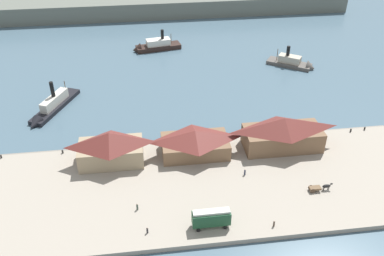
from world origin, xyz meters
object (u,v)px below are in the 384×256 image
(pedestrian_walking_east, at_px, (147,230))
(mooring_post_west, at_px, (1,156))
(mooring_post_center_west, at_px, (365,128))
(ferry_outer_harbor, at_px, (51,108))
(ferry_moored_west, at_px, (295,63))
(mooring_post_east, at_px, (63,152))
(pedestrian_near_west_shed, at_px, (245,172))
(street_tram, at_px, (211,217))
(horse_cart, at_px, (320,187))
(pedestrian_at_waters_edge, at_px, (137,207))
(ferry_moored_east, at_px, (154,46))
(ferry_shed_central_terminal, at_px, (110,147))
(ferry_shed_east_terminal, at_px, (283,133))
(ferry_shed_customs_shed, at_px, (195,142))
(mooring_post_center_east, at_px, (351,130))
(pedestrian_near_east_shed, at_px, (274,224))

(pedestrian_walking_east, distance_m, mooring_post_west, 47.31)
(mooring_post_west, bearing_deg, mooring_post_center_west, 0.05)
(ferry_outer_harbor, bearing_deg, ferry_moored_west, 14.30)
(mooring_post_west, height_order, mooring_post_center_west, same)
(mooring_post_west, distance_m, mooring_post_east, 15.45)
(pedestrian_near_west_shed, bearing_deg, street_tram, -125.29)
(horse_cart, distance_m, pedestrian_at_waters_edge, 42.08)
(mooring_post_center_west, height_order, ferry_moored_east, ferry_moored_east)
(ferry_shed_central_terminal, height_order, pedestrian_at_waters_edge, ferry_shed_central_terminal)
(pedestrian_walking_east, height_order, pedestrian_near_west_shed, pedestrian_near_west_shed)
(pedestrian_at_waters_edge, relative_size, mooring_post_east, 1.88)
(ferry_shed_east_terminal, relative_size, ferry_outer_harbor, 0.87)
(street_tram, height_order, pedestrian_walking_east, street_tram)
(ferry_moored_east, bearing_deg, mooring_post_center_west, -50.71)
(pedestrian_at_waters_edge, bearing_deg, ferry_shed_customs_shed, 50.84)
(ferry_shed_customs_shed, height_order, mooring_post_center_west, ferry_shed_customs_shed)
(ferry_moored_west, bearing_deg, street_tram, -120.48)
(horse_cart, bearing_deg, mooring_post_center_east, 50.83)
(pedestrian_near_west_shed, xyz_separation_m, ferry_outer_harbor, (-51.61, 38.70, -0.55))
(ferry_shed_central_terminal, relative_size, ferry_shed_customs_shed, 0.93)
(pedestrian_near_west_shed, relative_size, mooring_post_center_east, 1.91)
(mooring_post_center_east, relative_size, ferry_moored_west, 0.05)
(ferry_moored_east, bearing_deg, pedestrian_walking_east, -93.94)
(pedestrian_near_east_shed, distance_m, mooring_post_center_east, 45.04)
(ferry_shed_east_terminal, xyz_separation_m, mooring_post_center_east, (21.61, 4.39, -4.12))
(ferry_shed_east_terminal, distance_m, pedestrian_near_east_shed, 29.51)
(horse_cart, bearing_deg, pedestrian_near_east_shed, -145.46)
(ferry_shed_customs_shed, distance_m, ferry_outer_harbor, 49.75)
(mooring_post_center_east, distance_m, ferry_moored_west, 45.91)
(pedestrian_near_west_shed, height_order, mooring_post_center_east, pedestrian_near_west_shed)
(pedestrian_walking_east, relative_size, ferry_outer_harbor, 0.06)
(mooring_post_west, bearing_deg, pedestrian_near_west_shed, -13.77)
(horse_cart, distance_m, mooring_post_center_east, 28.79)
(pedestrian_walking_east, height_order, ferry_moored_east, ferry_moored_east)
(mooring_post_center_east, xyz_separation_m, mooring_post_center_west, (4.31, 0.39, 0.00))
(horse_cart, bearing_deg, ferry_shed_central_terminal, 159.98)
(street_tram, bearing_deg, pedestrian_near_west_shed, 54.71)
(horse_cart, xyz_separation_m, pedestrian_at_waters_edge, (-42.07, -0.73, -0.16))
(street_tram, relative_size, pedestrian_at_waters_edge, 4.74)
(ferry_shed_east_terminal, height_order, horse_cart, ferry_shed_east_terminal)
(pedestrian_walking_east, height_order, mooring_post_center_east, pedestrian_walking_east)
(mooring_post_east, height_order, ferry_moored_east, ferry_moored_east)
(ferry_moored_east, bearing_deg, mooring_post_center_east, -53.10)
(pedestrian_near_east_shed, relative_size, pedestrian_near_west_shed, 0.91)
(mooring_post_center_east, xyz_separation_m, mooring_post_east, (-79.14, 0.34, 0.00))
(ferry_shed_customs_shed, distance_m, pedestrian_near_east_shed, 30.68)
(ferry_outer_harbor, bearing_deg, ferry_moored_east, 52.55)
(street_tram, relative_size, mooring_post_center_east, 8.90)
(ferry_shed_central_terminal, bearing_deg, ferry_shed_customs_shed, 1.98)
(street_tram, bearing_deg, horse_cart, 16.14)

